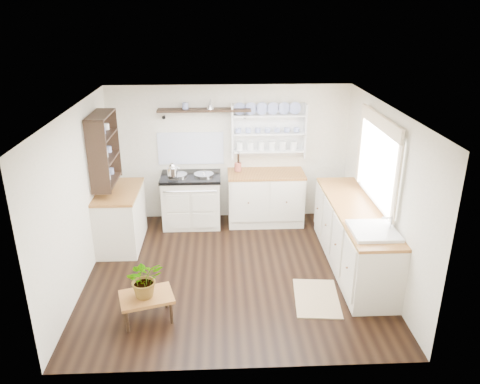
# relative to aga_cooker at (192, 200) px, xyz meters

# --- Properties ---
(floor) EXTENTS (4.00, 3.80, 0.01)m
(floor) POSITION_rel_aga_cooker_xyz_m (0.65, -1.57, -0.45)
(floor) COLOR black
(floor) RESTS_ON ground
(wall_back) EXTENTS (4.00, 0.02, 2.30)m
(wall_back) POSITION_rel_aga_cooker_xyz_m (0.65, 0.33, 0.70)
(wall_back) COLOR beige
(wall_back) RESTS_ON ground
(wall_right) EXTENTS (0.02, 3.80, 2.30)m
(wall_right) POSITION_rel_aga_cooker_xyz_m (2.65, -1.57, 0.70)
(wall_right) COLOR beige
(wall_right) RESTS_ON ground
(wall_left) EXTENTS (0.02, 3.80, 2.30)m
(wall_left) POSITION_rel_aga_cooker_xyz_m (-1.35, -1.57, 0.70)
(wall_left) COLOR beige
(wall_left) RESTS_ON ground
(ceiling) EXTENTS (4.00, 3.80, 0.01)m
(ceiling) POSITION_rel_aga_cooker_xyz_m (0.65, -1.57, 1.85)
(ceiling) COLOR white
(ceiling) RESTS_ON wall_back
(window) EXTENTS (0.08, 1.55, 1.22)m
(window) POSITION_rel_aga_cooker_xyz_m (2.60, -1.42, 1.12)
(window) COLOR white
(window) RESTS_ON wall_right
(aga_cooker) EXTENTS (0.98, 0.68, 0.91)m
(aga_cooker) POSITION_rel_aga_cooker_xyz_m (0.00, 0.00, 0.00)
(aga_cooker) COLOR beige
(aga_cooker) RESTS_ON floor
(back_cabinets) EXTENTS (1.27, 0.63, 0.90)m
(back_cabinets) POSITION_rel_aga_cooker_xyz_m (1.25, 0.03, 0.01)
(back_cabinets) COLOR silver
(back_cabinets) RESTS_ON floor
(right_cabinets) EXTENTS (0.62, 2.43, 0.90)m
(right_cabinets) POSITION_rel_aga_cooker_xyz_m (2.35, -1.47, 0.01)
(right_cabinets) COLOR silver
(right_cabinets) RESTS_ON floor
(belfast_sink) EXTENTS (0.55, 0.60, 0.45)m
(belfast_sink) POSITION_rel_aga_cooker_xyz_m (2.35, -2.22, 0.35)
(belfast_sink) COLOR white
(belfast_sink) RESTS_ON right_cabinets
(left_cabinets) EXTENTS (0.62, 1.13, 0.90)m
(left_cabinets) POSITION_rel_aga_cooker_xyz_m (-1.05, -0.67, 0.01)
(left_cabinets) COLOR silver
(left_cabinets) RESTS_ON floor
(plate_rack) EXTENTS (1.20, 0.22, 0.90)m
(plate_rack) POSITION_rel_aga_cooker_xyz_m (1.30, 0.29, 1.11)
(plate_rack) COLOR white
(plate_rack) RESTS_ON wall_back
(high_shelf) EXTENTS (1.50, 0.29, 0.16)m
(high_shelf) POSITION_rel_aga_cooker_xyz_m (0.25, 0.21, 1.46)
(high_shelf) COLOR black
(high_shelf) RESTS_ON wall_back
(left_shelving) EXTENTS (0.28, 0.80, 1.05)m
(left_shelving) POSITION_rel_aga_cooker_xyz_m (-1.19, -0.67, 1.10)
(left_shelving) COLOR black
(left_shelving) RESTS_ON wall_left
(kettle) EXTENTS (0.17, 0.17, 0.21)m
(kettle) POSITION_rel_aga_cooker_xyz_m (-0.28, -0.12, 0.59)
(kettle) COLOR silver
(kettle) RESTS_ON aga_cooker
(utensil_crock) EXTENTS (0.12, 0.12, 0.14)m
(utensil_crock) POSITION_rel_aga_cooker_xyz_m (0.78, 0.11, 0.53)
(utensil_crock) COLOR #AC513F
(utensil_crock) RESTS_ON back_cabinets
(center_table) EXTENTS (0.70, 0.58, 0.33)m
(center_table) POSITION_rel_aga_cooker_xyz_m (-0.40, -2.60, -0.16)
(center_table) COLOR brown
(center_table) RESTS_ON floor
(potted_plant) EXTENTS (0.51, 0.47, 0.47)m
(potted_plant) POSITION_rel_aga_cooker_xyz_m (-0.40, -2.60, 0.11)
(potted_plant) COLOR #3F7233
(potted_plant) RESTS_ON center_table
(floor_rug) EXTENTS (0.62, 0.90, 0.02)m
(floor_rug) POSITION_rel_aga_cooker_xyz_m (1.69, -2.28, -0.44)
(floor_rug) COLOR #977458
(floor_rug) RESTS_ON floor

